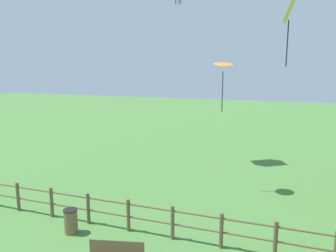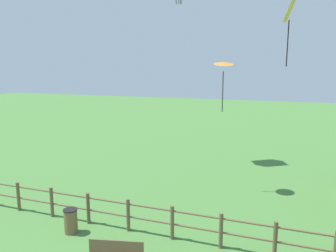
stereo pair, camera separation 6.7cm
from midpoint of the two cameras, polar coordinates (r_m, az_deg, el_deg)
wooden_fence at (r=12.68m, az=-3.33°, el=-15.51°), size 19.80×0.14×1.28m
trash_bin at (r=13.42m, az=-16.71°, el=-15.58°), size 0.54×0.54×0.94m
kite_yellow_diamond at (r=15.07m, az=20.19°, el=17.36°), size 0.50×0.81×2.81m
kite_orange_delta at (r=16.28m, az=9.46°, el=10.37°), size 1.22×1.21×2.48m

